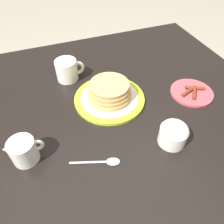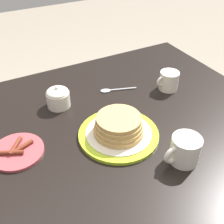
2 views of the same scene
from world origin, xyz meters
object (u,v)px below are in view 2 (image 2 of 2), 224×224
(sugar_bowl, at_px, (58,97))
(side_plate_bacon, at_px, (17,151))
(pancake_plate, at_px, (119,129))
(creamer_pitcher, at_px, (169,80))
(coffee_mug, at_px, (184,150))
(spoon, at_px, (112,90))

(sugar_bowl, bearing_deg, side_plate_bacon, 41.16)
(pancake_plate, relative_size, creamer_pitcher, 2.36)
(sugar_bowl, bearing_deg, creamer_pitcher, 167.39)
(coffee_mug, height_order, creamer_pitcher, same)
(side_plate_bacon, relative_size, creamer_pitcher, 1.46)
(pancake_plate, distance_m, side_plate_bacon, 0.34)
(coffee_mug, bearing_deg, pancake_plate, -58.31)
(pancake_plate, distance_m, sugar_bowl, 0.29)
(side_plate_bacon, xyz_separation_m, creamer_pitcher, (-0.66, -0.08, 0.04))
(creamer_pitcher, height_order, sugar_bowl, same)
(coffee_mug, bearing_deg, side_plate_bacon, -31.78)
(side_plate_bacon, height_order, creamer_pitcher, creamer_pitcher)
(pancake_plate, relative_size, sugar_bowl, 3.06)
(creamer_pitcher, xyz_separation_m, sugar_bowl, (0.46, -0.10, -0.00))
(creamer_pitcher, distance_m, spoon, 0.25)
(coffee_mug, bearing_deg, creamer_pitcher, -121.10)
(coffee_mug, xyz_separation_m, creamer_pitcher, (-0.21, -0.36, -0.00))
(pancake_plate, bearing_deg, coffee_mug, 121.69)
(pancake_plate, bearing_deg, creamer_pitcher, -154.21)
(side_plate_bacon, distance_m, sugar_bowl, 0.28)
(creamer_pitcher, height_order, spoon, creamer_pitcher)
(creamer_pitcher, bearing_deg, spoon, -24.17)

